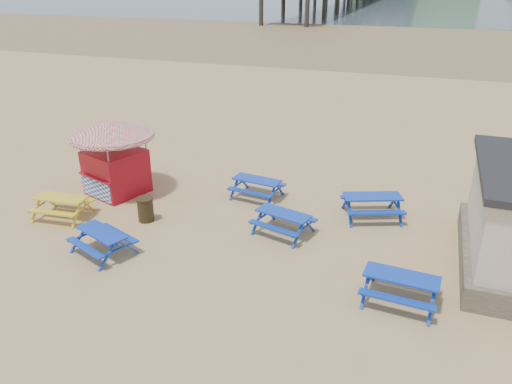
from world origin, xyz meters
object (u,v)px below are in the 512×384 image
at_px(picnic_table_blue_b, 257,188).
at_px(picnic_table_yellow, 62,207).
at_px(ice_cream_kiosk, 113,148).
at_px(litter_bin, 146,209).
at_px(picnic_table_blue_a, 283,223).

height_order(picnic_table_blue_b, picnic_table_yellow, picnic_table_yellow).
bearing_deg(picnic_table_yellow, ice_cream_kiosk, 70.72).
bearing_deg(litter_bin, ice_cream_kiosk, 142.80).
relative_size(picnic_table_blue_b, picnic_table_yellow, 1.02).
height_order(picnic_table_blue_a, litter_bin, litter_bin).
xyz_separation_m(picnic_table_blue_b, litter_bin, (-2.99, -3.11, 0.06)).
height_order(picnic_table_blue_a, picnic_table_yellow, picnic_table_yellow).
bearing_deg(picnic_table_yellow, litter_bin, 8.62).
distance_m(ice_cream_kiosk, litter_bin, 3.22).
relative_size(picnic_table_blue_a, ice_cream_kiosk, 0.51).
relative_size(picnic_table_blue_a, litter_bin, 2.46).
distance_m(picnic_table_blue_a, ice_cream_kiosk, 7.29).
xyz_separation_m(picnic_table_blue_a, litter_bin, (-4.76, -0.72, 0.06)).
bearing_deg(litter_bin, picnic_table_yellow, -165.74).
xyz_separation_m(picnic_table_yellow, litter_bin, (2.91, 0.74, 0.05)).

